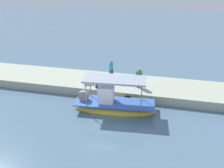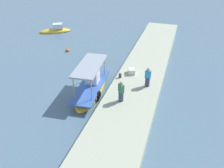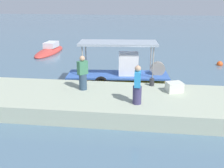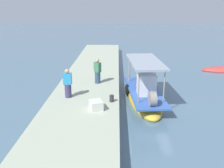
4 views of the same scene
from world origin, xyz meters
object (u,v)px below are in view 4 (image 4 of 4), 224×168
at_px(cargo_crate, 96,105).
at_px(mooring_bollard, 112,98).
at_px(fisherman_by_crate, 98,72).
at_px(fisherman_near_bollard, 68,85).
at_px(main_fishing_boat, 144,95).

bearing_deg(cargo_crate, mooring_bollard, 143.96).
relative_size(fisherman_by_crate, mooring_bollard, 4.42).
height_order(fisherman_near_bollard, fisherman_by_crate, fisherman_by_crate).
bearing_deg(main_fishing_boat, fisherman_near_bollard, -74.91).
height_order(main_fishing_boat, mooring_bollard, main_fishing_boat).
bearing_deg(fisherman_near_bollard, fisherman_by_crate, 151.07).
bearing_deg(main_fishing_boat, mooring_bollard, -46.63).
bearing_deg(cargo_crate, fisherman_near_bollard, -134.54).
distance_m(fisherman_near_bollard, fisherman_by_crate, 3.05).
relative_size(main_fishing_boat, mooring_bollard, 16.46).
xyz_separation_m(fisherman_near_bollard, fisherman_by_crate, (-2.67, 1.47, 0.00)).
relative_size(fisherman_by_crate, cargo_crate, 2.28).
bearing_deg(fisherman_by_crate, main_fishing_boat, 63.67).
distance_m(fisherman_near_bollard, mooring_bollard, 2.63).
relative_size(fisherman_near_bollard, cargo_crate, 2.27).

